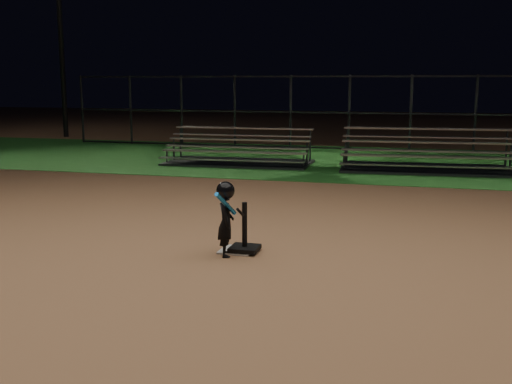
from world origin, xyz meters
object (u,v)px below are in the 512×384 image
at_px(home_plate, 237,250).
at_px(child_batter, 226,217).
at_px(batting_tee, 245,242).
at_px(bleacher_left, 238,157).
at_px(bleacher_right, 426,162).
at_px(light_pole_left, 59,14).

distance_m(home_plate, child_batter, 0.59).
distance_m(batting_tee, bleacher_left, 9.07).
xyz_separation_m(batting_tee, bleacher_left, (-2.68, 8.66, 0.06)).
distance_m(child_batter, bleacher_left, 9.25).
xyz_separation_m(home_plate, bleacher_left, (-2.56, 8.63, 0.19)).
bearing_deg(batting_tee, child_batter, -128.44).
relative_size(batting_tee, bleacher_right, 0.15).
distance_m(home_plate, bleacher_right, 9.04).
bearing_deg(light_pole_left, home_plate, -51.23).
relative_size(home_plate, bleacher_left, 0.11).
height_order(home_plate, light_pole_left, light_pole_left).
bearing_deg(batting_tee, light_pole_left, 128.98).
height_order(batting_tee, light_pole_left, light_pole_left).
xyz_separation_m(bleacher_left, bleacher_right, (5.07, 0.05, 0.01)).
xyz_separation_m(child_batter, bleacher_left, (-2.49, 8.90, -0.33)).
height_order(bleacher_left, bleacher_right, bleacher_right).
relative_size(child_batter, bleacher_left, 0.25).
distance_m(bleacher_left, bleacher_right, 5.07).
relative_size(batting_tee, bleacher_left, 0.16).
bearing_deg(child_batter, home_plate, -33.54).
bearing_deg(light_pole_left, child_batter, -51.90).
distance_m(home_plate, batting_tee, 0.18).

